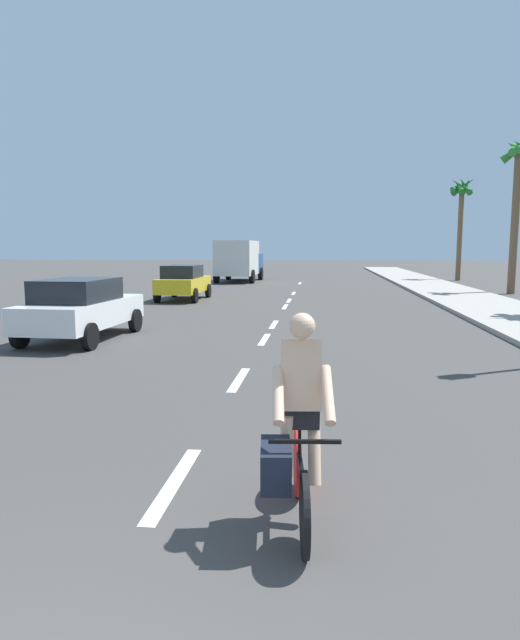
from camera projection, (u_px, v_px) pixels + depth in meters
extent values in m
plane|color=#423F3D|center=(285.00, 308.00, 21.58)|extent=(160.00, 160.00, 0.00)
cube|color=#9E998E|center=(479.00, 303.00, 22.66)|extent=(3.60, 80.00, 0.14)
cube|color=white|center=(174.00, 482.00, 5.53)|extent=(0.16, 1.80, 0.01)
cube|color=white|center=(239.00, 379.00, 9.83)|extent=(0.16, 1.80, 0.01)
cube|color=white|center=(264.00, 339.00, 14.11)|extent=(0.16, 1.80, 0.01)
cube|color=white|center=(274.00, 324.00, 16.83)|extent=(0.16, 1.80, 0.01)
cube|color=white|center=(285.00, 307.00, 21.85)|extent=(0.16, 1.80, 0.01)
cube|color=white|center=(289.00, 301.00, 24.40)|extent=(0.16, 1.80, 0.01)
cube|color=white|center=(294.00, 293.00, 28.25)|extent=(0.16, 1.80, 0.01)
cube|color=white|center=(300.00, 283.00, 36.09)|extent=(0.16, 1.80, 0.01)
cylinder|color=black|center=(305.00, 514.00, 4.19)|extent=(0.11, 0.66, 0.66)
cylinder|color=red|center=(297.00, 461.00, 5.23)|extent=(0.11, 0.66, 0.66)
cube|color=black|center=(301.00, 465.00, 4.69)|extent=(0.13, 0.94, 0.04)
cylinder|color=black|center=(300.00, 430.00, 4.86)|extent=(0.03, 0.03, 0.48)
cube|color=black|center=(305.00, 442.00, 4.20)|extent=(0.56, 0.08, 0.03)
cube|color=beige|center=(301.00, 375.00, 4.66)|extent=(0.37, 0.35, 0.63)
sphere|color=beige|center=(302.00, 326.00, 4.55)|extent=(0.22, 0.22, 0.22)
cube|color=black|center=(300.00, 410.00, 4.76)|extent=(0.34, 0.25, 0.28)
cube|color=black|center=(276.00, 465.00, 4.39)|extent=(0.29, 0.54, 0.32)
cylinder|color=beige|center=(314.00, 448.00, 4.75)|extent=(0.14, 0.33, 0.62)
cylinder|color=beige|center=(287.00, 448.00, 4.75)|extent=(0.13, 0.21, 0.63)
cylinder|color=beige|center=(328.00, 395.00, 4.41)|extent=(0.14, 0.49, 0.41)
cylinder|color=beige|center=(278.00, 394.00, 4.42)|extent=(0.14, 0.49, 0.41)
cube|color=white|center=(82.00, 313.00, 14.07)|extent=(1.89, 4.22, 0.64)
cube|color=black|center=(77.00, 290.00, 13.79)|extent=(1.61, 2.22, 0.56)
cylinder|color=black|center=(77.00, 319.00, 15.64)|extent=(0.20, 0.65, 0.64)
cylinder|color=black|center=(135.00, 320.00, 15.38)|extent=(0.20, 0.65, 0.64)
cylinder|color=black|center=(20.00, 335.00, 12.86)|extent=(0.20, 0.65, 0.64)
cylinder|color=black|center=(90.00, 336.00, 12.61)|extent=(0.20, 0.65, 0.64)
cube|color=gold|center=(184.00, 285.00, 24.65)|extent=(1.68, 3.94, 0.64)
cube|color=black|center=(182.00, 271.00, 24.38)|extent=(1.47, 2.05, 0.56)
cylinder|color=black|center=(174.00, 290.00, 26.11)|extent=(0.18, 0.64, 0.64)
cylinder|color=black|center=(208.00, 291.00, 25.92)|extent=(0.18, 0.64, 0.64)
cylinder|color=black|center=(157.00, 295.00, 23.48)|extent=(0.18, 0.64, 0.64)
cylinder|color=black|center=(195.00, 296.00, 23.29)|extent=(0.18, 0.64, 0.64)
cube|color=#23478C|center=(245.00, 263.00, 40.06)|extent=(2.48, 2.42, 1.40)
cube|color=silver|center=(237.00, 258.00, 37.07)|extent=(2.54, 4.24, 2.30)
cylinder|color=black|center=(228.00, 273.00, 40.21)|extent=(0.31, 0.91, 0.90)
cylinder|color=black|center=(261.00, 274.00, 39.86)|extent=(0.31, 0.91, 0.90)
cylinder|color=black|center=(216.00, 276.00, 36.38)|extent=(0.31, 0.91, 0.90)
cylinder|color=black|center=(252.00, 277.00, 36.03)|extent=(0.31, 0.91, 0.90)
cylinder|color=brown|center=(515.00, 220.00, 27.44)|extent=(0.39, 0.39, 7.41)
cone|color=#2D8433|center=(520.00, 148.00, 27.19)|extent=(1.79, 1.01, 1.55)
cone|color=#2D8433|center=(514.00, 148.00, 27.12)|extent=(1.01, 1.36, 1.17)
cone|color=#2D8433|center=(515.00, 147.00, 26.89)|extent=(0.92, 1.50, 1.17)
cylinder|color=brown|center=(460.00, 233.00, 38.70)|extent=(0.35, 0.35, 6.76)
cone|color=#1E6B28|center=(466.00, 186.00, 38.26)|extent=(0.49, 1.78, 1.14)
cone|color=#1E6B28|center=(463.00, 186.00, 38.47)|extent=(1.68, 1.31, 1.44)
cone|color=#1E6B28|center=(460.00, 186.00, 38.51)|extent=(1.51, 1.09, 1.03)
cone|color=#1E6B28|center=(459.00, 186.00, 38.25)|extent=(0.65, 1.42, 1.31)
cone|color=#1E6B28|center=(461.00, 186.00, 38.08)|extent=(1.53, 1.23, 1.43)
cone|color=#1E6B28|center=(465.00, 186.00, 38.06)|extent=(1.43, 1.28, 1.41)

